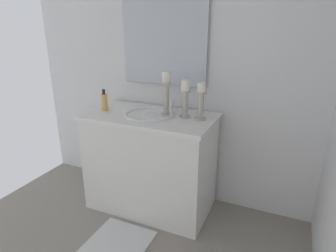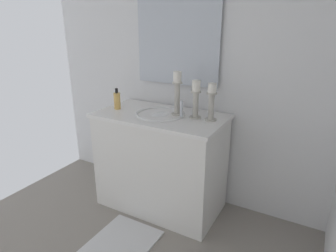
# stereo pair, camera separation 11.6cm
# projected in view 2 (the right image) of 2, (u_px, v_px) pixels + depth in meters

# --- Properties ---
(wall_left) EXTENTS (0.04, 2.66, 2.45)m
(wall_left) POSITION_uv_depth(u_px,v_px,m) (180.00, 63.00, 2.47)
(wall_left) COLOR white
(wall_left) RESTS_ON ground
(vanity_cabinet) EXTENTS (0.58, 1.06, 0.85)m
(vanity_cabinet) POSITION_uv_depth(u_px,v_px,m) (161.00, 161.00, 2.47)
(vanity_cabinet) COLOR white
(vanity_cabinet) RESTS_ON ground
(sink_basin) EXTENTS (0.40, 0.40, 0.24)m
(sink_basin) POSITION_uv_depth(u_px,v_px,m) (160.00, 119.00, 2.34)
(sink_basin) COLOR white
(sink_basin) RESTS_ON vanity_cabinet
(mirror) EXTENTS (0.02, 0.75, 0.84)m
(mirror) POSITION_uv_depth(u_px,v_px,m) (177.00, 33.00, 2.35)
(mirror) COLOR silver
(candle_holder_tall) EXTENTS (0.09, 0.09, 0.28)m
(candle_holder_tall) POSITION_uv_depth(u_px,v_px,m) (211.00, 101.00, 2.13)
(candle_holder_tall) COLOR #B7B2A5
(candle_holder_tall) RESTS_ON vanity_cabinet
(candle_holder_short) EXTENTS (0.09, 0.09, 0.30)m
(candle_holder_short) POSITION_uv_depth(u_px,v_px,m) (196.00, 98.00, 2.19)
(candle_holder_short) COLOR #B7B2A5
(candle_holder_short) RESTS_ON vanity_cabinet
(candle_holder_mid) EXTENTS (0.09, 0.09, 0.35)m
(candle_holder_mid) POSITION_uv_depth(u_px,v_px,m) (177.00, 92.00, 2.26)
(candle_holder_mid) COLOR #B7B2A5
(candle_holder_mid) RESTS_ON vanity_cabinet
(soap_bottle) EXTENTS (0.06, 0.06, 0.18)m
(soap_bottle) POSITION_uv_depth(u_px,v_px,m) (117.00, 100.00, 2.45)
(soap_bottle) COLOR #E5B259
(soap_bottle) RESTS_ON vanity_cabinet
(bath_mat) EXTENTS (0.60, 0.44, 0.02)m
(bath_mat) POSITION_uv_depth(u_px,v_px,m) (118.00, 247.00, 2.10)
(bath_mat) COLOR silver
(bath_mat) RESTS_ON ground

